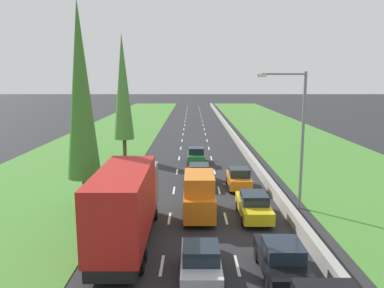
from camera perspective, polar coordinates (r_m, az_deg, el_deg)
name	(u,v)px	position (r m, az deg, el deg)	size (l,w,h in m)	color
ground_plane	(194,132)	(62.02, 0.31, 1.87)	(300.00, 300.00, 0.00)	#28282B
grass_verge_left	(117,132)	(63.22, -11.24, 1.85)	(14.00, 140.00, 0.04)	#478433
grass_verge_right	(282,132)	(63.73, 13.33, 1.83)	(14.00, 140.00, 0.04)	#478433
median_barrier	(229,129)	(62.25, 5.57, 2.24)	(0.44, 120.00, 0.85)	#9E9B93
lane_markings	(194,132)	(62.02, 0.31, 1.87)	(3.64, 116.00, 0.01)	white
black_sedan_right_lane	(282,260)	(17.65, 13.31, -16.54)	(1.82, 4.50, 1.64)	black
red_box_truck_left_lane	(127,204)	(20.08, -9.78, -8.89)	(2.46, 9.40, 4.18)	black
silver_hatchback_centre_lane	(201,262)	(16.95, 1.31, -17.34)	(1.74, 3.90, 1.72)	silver
yellow_sedan_right_lane	(253,206)	(24.10, 9.21, -9.09)	(1.82, 4.50, 1.64)	yellow
orange_van_centre_lane	(199,195)	(23.86, 1.06, -7.68)	(1.96, 4.90, 2.82)	orange
maroon_sedan_centre_lane	(199,174)	(31.39, 1.05, -4.50)	(1.82, 4.50, 1.64)	maroon
green_hatchback_centre_lane	(196,156)	(38.56, 0.61, -1.76)	(1.74, 3.90, 1.72)	#237A33
orange_hatchback_right_lane	(239,178)	(30.14, 7.00, -5.13)	(1.74, 3.90, 1.72)	orange
poplar_tree_second	(81,91)	(25.11, -16.35, 7.62)	(2.14, 2.14, 13.46)	#4C3823
poplar_tree_third	(123,87)	(40.73, -10.35, 8.38)	(2.13, 2.13, 13.22)	#4C3823
street_light_mast	(297,131)	(25.47, 15.55, 1.92)	(3.20, 0.28, 9.00)	gray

